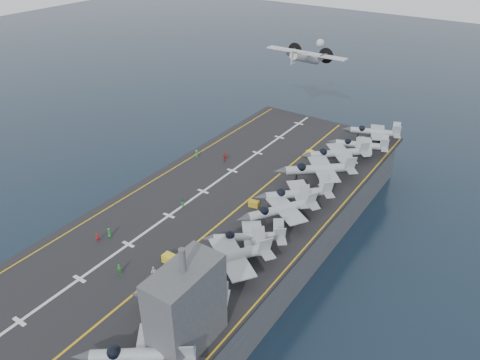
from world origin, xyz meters
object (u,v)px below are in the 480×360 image
Objects in this scene: island_superstructure at (186,299)px; tow_cart_a at (170,259)px; fighter_jet_0 at (142,353)px; transport_plane at (306,58)px.

island_superstructure is 6.66× the size of tow_cart_a.
fighter_jet_0 is 0.76× the size of transport_plane.
fighter_jet_0 reaches higher than tow_cart_a.
island_superstructure is at bearing -72.22° from transport_plane.
tow_cart_a is (-10.30, 16.42, -1.86)m from fighter_jet_0.
island_superstructure is 86.90m from transport_plane.
fighter_jet_0 is 19.48m from tow_cart_a.
island_superstructure reaches higher than tow_cart_a.
island_superstructure is 8.02m from fighter_jet_0.
tow_cart_a is at bearing 122.10° from fighter_jet_0.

